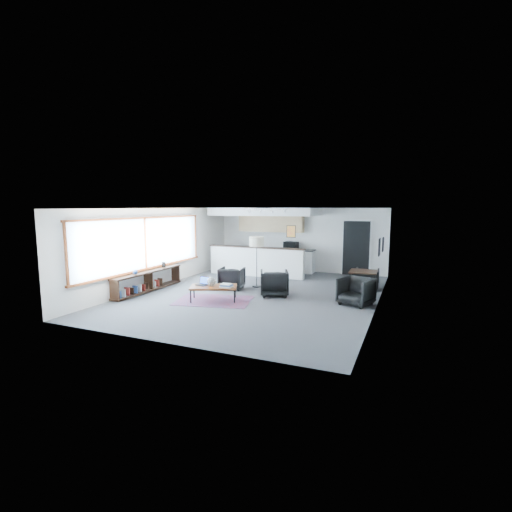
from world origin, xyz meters
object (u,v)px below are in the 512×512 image
at_px(coffee_table, 214,287).
at_px(microwave, 291,245).
at_px(dining_chair_near, 356,292).
at_px(armchair_right, 274,282).
at_px(laptop, 203,283).
at_px(dining_chair_far, 367,279).
at_px(floor_lamp, 257,243).
at_px(dining_table, 363,273).
at_px(ceramic_pot, 211,282).
at_px(book_stack, 226,286).
at_px(armchair_left, 232,277).

xyz_separation_m(coffee_table, microwave, (0.56, 5.40, 0.72)).
relative_size(coffee_table, dining_chair_near, 2.10).
bearing_deg(dining_chair_near, armchair_right, -163.69).
relative_size(laptop, dining_chair_far, 0.57).
bearing_deg(armchair_right, coffee_table, 20.52).
xyz_separation_m(dining_chair_far, microwave, (-3.26, 2.16, 0.80)).
xyz_separation_m(coffee_table, floor_lamp, (0.40, 2.18, 1.06)).
bearing_deg(microwave, dining_table, -33.62).
height_order(floor_lamp, dining_chair_far, floor_lamp).
relative_size(dining_chair_near, microwave, 1.28).
bearing_deg(floor_lamp, dining_table, 8.86).
bearing_deg(coffee_table, floor_lamp, 55.67).
xyz_separation_m(laptop, ceramic_pot, (0.31, -0.06, 0.07)).
bearing_deg(floor_lamp, microwave, 87.21).
distance_m(dining_table, dining_chair_far, 0.62).
relative_size(armchair_right, dining_table, 1.00).
distance_m(laptop, ceramic_pot, 0.32).
xyz_separation_m(ceramic_pot, dining_chair_near, (3.82, 1.16, -0.21)).
bearing_deg(dining_chair_far, armchair_right, 36.00).
bearing_deg(dining_chair_far, ceramic_pot, 37.61).
xyz_separation_m(coffee_table, dining_table, (3.76, 2.70, 0.23)).
distance_m(laptop, dining_chair_near, 4.27).
bearing_deg(microwave, laptop, -93.18).
distance_m(laptop, floor_lamp, 2.48).
bearing_deg(floor_lamp, coffee_table, -100.39).
xyz_separation_m(book_stack, dining_chair_near, (3.37, 1.11, -0.12)).
bearing_deg(dining_table, microwave, 139.97).
height_order(floor_lamp, dining_table, floor_lamp).
bearing_deg(armchair_left, dining_table, -176.01).
relative_size(coffee_table, microwave, 2.69).
bearing_deg(ceramic_pot, laptop, 169.06).
xyz_separation_m(laptop, dining_table, (4.11, 2.69, 0.13)).
bearing_deg(microwave, armchair_left, -95.01).
height_order(coffee_table, dining_chair_near, dining_chair_near).
xyz_separation_m(laptop, dining_chair_far, (4.17, 3.22, -0.17)).
distance_m(ceramic_pot, dining_chair_near, 3.99).
bearing_deg(ceramic_pot, book_stack, 5.94).
bearing_deg(coffee_table, armchair_left, 73.86).
height_order(dining_table, dining_chair_far, dining_table).
distance_m(floor_lamp, dining_chair_near, 3.71).
distance_m(dining_chair_near, microwave, 5.41).
distance_m(coffee_table, ceramic_pot, 0.17).
relative_size(book_stack, armchair_left, 0.44).
xyz_separation_m(coffee_table, ceramic_pot, (-0.04, -0.04, 0.16)).
height_order(ceramic_pot, microwave, microwave).
bearing_deg(book_stack, armchair_right, 52.94).
bearing_deg(floor_lamp, dining_chair_far, 17.20).
height_order(ceramic_pot, floor_lamp, floor_lamp).
relative_size(book_stack, floor_lamp, 0.20).
xyz_separation_m(floor_lamp, dining_chair_far, (3.42, 1.06, -1.13)).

